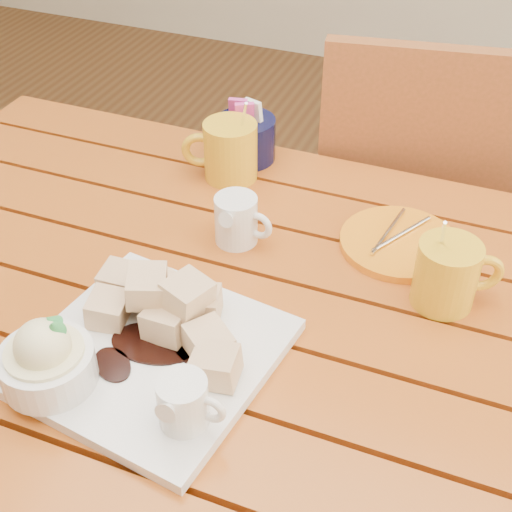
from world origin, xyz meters
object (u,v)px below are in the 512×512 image
at_px(dessert_plate, 128,347).
at_px(orange_saucer, 400,243).
at_px(coffee_mug_left, 229,150).
at_px(coffee_mug_right, 448,273).
at_px(table, 217,348).
at_px(chair_far, 429,223).

relative_size(dessert_plate, orange_saucer, 1.81).
relative_size(coffee_mug_left, coffee_mug_right, 1.06).
distance_m(dessert_plate, coffee_mug_left, 0.44).
xyz_separation_m(table, orange_saucer, (0.21, 0.19, 0.11)).
bearing_deg(orange_saucer, table, -137.55).
height_order(dessert_plate, orange_saucer, dessert_plate).
xyz_separation_m(coffee_mug_left, chair_far, (0.31, 0.31, -0.27)).
relative_size(coffee_mug_right, chair_far, 0.15).
height_order(coffee_mug_left, orange_saucer, coffee_mug_left).
bearing_deg(chair_far, table, 60.21).
relative_size(dessert_plate, chair_far, 0.33).
relative_size(coffee_mug_left, orange_saucer, 0.84).
xyz_separation_m(dessert_plate, chair_far, (0.25, 0.74, -0.25)).
bearing_deg(dessert_plate, chair_far, 71.31).
xyz_separation_m(coffee_mug_right, chair_far, (-0.08, 0.48, -0.27)).
distance_m(table, coffee_mug_right, 0.34).
xyz_separation_m(table, dessert_plate, (-0.04, -0.16, 0.14)).
distance_m(table, coffee_mug_left, 0.33).
xyz_separation_m(table, coffee_mug_left, (-0.10, 0.27, 0.16)).
height_order(table, chair_far, chair_far).
xyz_separation_m(coffee_mug_right, orange_saucer, (-0.08, 0.09, -0.04)).
xyz_separation_m(dessert_plate, orange_saucer, (0.25, 0.35, -0.03)).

